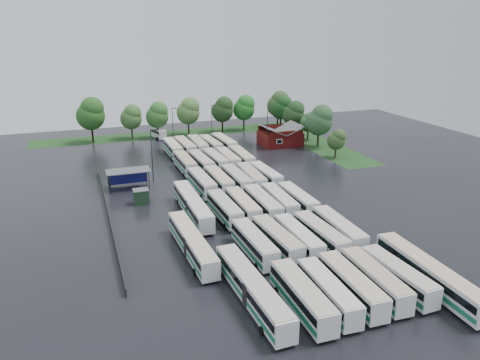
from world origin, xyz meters
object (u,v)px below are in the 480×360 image
object	(u,v)px
artic_bus_east	(429,274)
minibus	(159,133)
artic_bus_west_a	(252,289)
brick_building	(280,138)

from	to	relation	value
artic_bus_east	minibus	size ratio (longest dim) A/B	2.92
artic_bus_west_a	minibus	distance (m)	83.85
minibus	artic_bus_west_a	bearing A→B (deg)	-107.42
artic_bus_west_a	minibus	bearing A→B (deg)	85.19
artic_bus_west_a	artic_bus_east	size ratio (longest dim) A/B	0.99
artic_bus_west_a	artic_bus_east	bearing A→B (deg)	-12.63
artic_bus_west_a	artic_bus_east	world-z (taller)	artic_bus_east
artic_bus_west_a	minibus	size ratio (longest dim) A/B	2.88
brick_building	artic_bus_west_a	world-z (taller)	brick_building
artic_bus_west_a	artic_bus_east	distance (m)	21.34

